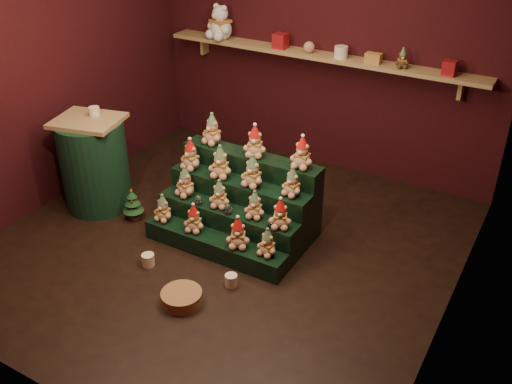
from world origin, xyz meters
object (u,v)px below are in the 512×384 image
Objects in this scene: white_bear at (220,17)px; snow_globe_c at (271,223)px; riser_tier_front at (214,246)px; side_table at (94,164)px; brown_bear at (402,58)px; snow_globe_a at (199,200)px; mug_left at (148,260)px; mini_christmas_tree at (133,204)px; snow_globe_b at (228,209)px; wicker_basket at (182,298)px; mug_right at (231,280)px.

snow_globe_c is at bearing -30.00° from white_bear.
riser_tier_front is 1.47× the size of side_table.
snow_globe_a is at bearing -149.82° from brown_bear.
white_bear reaches higher than mug_left.
mini_christmas_tree is 0.81m from mug_left.
snow_globe_b is 0.10× the size of side_table.
white_bear reaches higher than brown_bear.
white_bear is (0.31, 1.87, 1.09)m from side_table.
snow_globe_a is at bearing 115.84° from wicker_basket.
snow_globe_c reaches higher than mug_right.
mug_right is at bearing -55.43° from snow_globe_b.
snow_globe_c is 0.97m from wicker_basket.
riser_tier_front is 7.25× the size of brown_bear.
white_bear reaches higher than mug_right.
snow_globe_b is 0.43m from snow_globe_c.
white_bear is (-1.34, 2.69, 1.51)m from wicker_basket.
snow_globe_a is at bearing 180.00° from snow_globe_b.
snow_globe_c is (0.49, 0.16, 0.31)m from riser_tier_front.
mug_left is 0.58× the size of brown_bear.
mini_christmas_tree is 0.71× the size of white_bear.
side_table is (-1.51, 0.13, 0.38)m from riser_tier_front.
mug_right is (-0.12, -0.46, -0.35)m from snow_globe_c.
mini_christmas_tree is at bearing -177.44° from snow_globe_c.
snow_globe_b reaches higher than mini_christmas_tree.
snow_globe_a is 1.24m from side_table.
snow_globe_b is 2.51m from white_bear.
snow_globe_c is 1.99m from side_table.
snow_globe_b is (0.05, 0.16, 0.32)m from riser_tier_front.
mug_right is (0.63, -0.46, -0.35)m from snow_globe_a.
snow_globe_c reaches higher than mug_left.
white_bear is (-0.18, 1.91, 1.40)m from mini_christmas_tree.
mug_right is at bearing 9.67° from mug_left.
snow_globe_c is 0.44× the size of brown_bear.
mini_christmas_tree is at bearing -176.42° from snow_globe_b.
side_table reaches higher than riser_tier_front.
riser_tier_front is 14.90× the size of snow_globe_b.
snow_globe_a reaches higher than mug_right.
brown_bear is at bearing 76.84° from snow_globe_c.
snow_globe_a is at bearing 148.86° from riser_tier_front.
brown_bear is (1.94, 1.91, 1.25)m from mini_christmas_tree.
snow_globe_c is (0.43, 0.00, -0.00)m from snow_globe_b.
mug_right is (0.37, -0.30, -0.04)m from riser_tier_front.
brown_bear reaches higher than side_table.
snow_globe_a is at bearing 76.42° from mug_left.
white_bear is at bearing 132.36° from snow_globe_c.
riser_tier_front is 0.59m from mug_left.
white_bear is (-0.79, 2.43, 1.51)m from mug_left.
riser_tier_front is at bearing 46.51° from mug_left.
snow_globe_c is 0.77× the size of mug_left.
mug_right is at bearing -130.59° from brown_bear.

